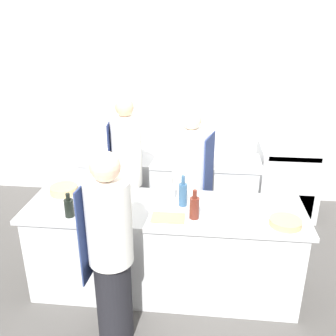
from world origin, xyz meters
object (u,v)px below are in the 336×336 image
(bottle_olive_oil, at_px, (194,207))
(bowl_mixing_large, at_px, (64,190))
(chef_at_stove, at_px, (190,185))
(bowl_prep_small, at_px, (244,206))
(stockpot, at_px, (132,148))
(bottle_cooking_oil, at_px, (117,200))
(bottle_wine, at_px, (69,207))
(chef_at_prep_near, at_px, (111,252))
(bowl_wooden_salad, at_px, (286,222))
(oven_range, at_px, (286,180))
(bowl_ceramic_blue, at_px, (166,191))
(chef_at_pass_far, at_px, (127,177))
(bottle_vinegar, at_px, (183,194))

(bottle_olive_oil, xyz_separation_m, bowl_mixing_large, (-1.31, 0.35, -0.07))
(chef_at_stove, xyz_separation_m, bowl_prep_small, (0.52, -0.62, 0.11))
(stockpot, bearing_deg, bowl_mixing_large, -113.07)
(bottle_cooking_oil, bearing_deg, bottle_wine, -158.44)
(chef_at_prep_near, xyz_separation_m, bottle_wine, (-0.47, 0.42, 0.15))
(bowl_mixing_large, height_order, bowl_prep_small, bowl_mixing_large)
(bowl_mixing_large, xyz_separation_m, bowl_wooden_salad, (2.09, -0.40, -0.01))
(bottle_wine, relative_size, stockpot, 0.89)
(oven_range, xyz_separation_m, chef_at_prep_near, (-1.80, -2.39, 0.37))
(oven_range, bearing_deg, chef_at_prep_near, -127.08)
(bottle_wine, bearing_deg, bowl_wooden_salad, 1.36)
(chef_at_prep_near, distance_m, bottle_olive_oil, 0.82)
(oven_range, height_order, bowl_wooden_salad, bowl_wooden_salad)
(bowl_ceramic_blue, height_order, bowl_wooden_salad, bowl_ceramic_blue)
(bottle_wine, distance_m, bowl_ceramic_blue, 0.95)
(bottle_wine, relative_size, bowl_mixing_large, 0.83)
(bowl_prep_small, relative_size, bowl_wooden_salad, 0.88)
(chef_at_pass_far, height_order, bowl_wooden_salad, chef_at_pass_far)
(chef_at_prep_near, relative_size, bottle_olive_oil, 6.21)
(chef_at_pass_far, bearing_deg, bowl_prep_small, -122.50)
(bowl_ceramic_blue, bearing_deg, chef_at_stove, 62.72)
(bowl_prep_small, xyz_separation_m, stockpot, (-1.29, 1.26, 0.07))
(oven_range, xyz_separation_m, chef_at_stove, (-1.25, -1.05, 0.35))
(chef_at_stove, xyz_separation_m, bowl_mixing_large, (-1.24, -0.48, 0.11))
(bowl_mixing_large, xyz_separation_m, stockpot, (0.47, 1.11, 0.06))
(chef_at_pass_far, distance_m, bottle_wine, 0.97)
(oven_range, xyz_separation_m, bottle_olive_oil, (-1.18, -1.88, 0.53))
(oven_range, distance_m, bottle_cooking_oil, 2.67)
(oven_range, bearing_deg, bottle_olive_oil, -122.01)
(chef_at_prep_near, relative_size, bottle_vinegar, 5.55)
(bottle_olive_oil, distance_m, bottle_vinegar, 0.25)
(bottle_vinegar, xyz_separation_m, bowl_mixing_large, (-1.20, 0.13, -0.08))
(chef_at_pass_far, height_order, bottle_olive_oil, chef_at_pass_far)
(chef_at_stove, bearing_deg, bowl_mixing_large, -54.04)
(oven_range, xyz_separation_m, bowl_wooden_salad, (-0.40, -1.93, 0.45))
(bottle_wine, height_order, bottle_cooking_oil, bottle_cooking_oil)
(bottle_olive_oil, bearing_deg, chef_at_pass_far, 133.10)
(chef_at_stove, relative_size, bottle_cooking_oil, 6.72)
(bowl_ceramic_blue, bearing_deg, bottle_olive_oil, -54.59)
(chef_at_pass_far, height_order, bottle_vinegar, chef_at_pass_far)
(chef_at_prep_near, distance_m, chef_at_pass_far, 1.33)
(bottle_wine, height_order, bowl_prep_small, bottle_wine)
(bottle_olive_oil, xyz_separation_m, bottle_vinegar, (-0.11, 0.22, 0.01))
(bowl_mixing_large, xyz_separation_m, bowl_ceramic_blue, (1.02, 0.05, 0.01))
(bottle_wine, height_order, bowl_mixing_large, bottle_wine)
(chef_at_pass_far, distance_m, bottle_cooking_oil, 0.76)
(chef_at_prep_near, xyz_separation_m, bottle_cooking_oil, (-0.08, 0.57, 0.15))
(bottle_vinegar, bearing_deg, bowl_wooden_salad, -16.59)
(oven_range, relative_size, bowl_ceramic_blue, 4.64)
(bottle_vinegar, relative_size, bowl_prep_small, 1.27)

